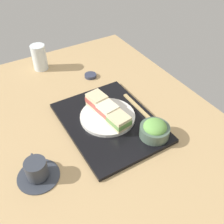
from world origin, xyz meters
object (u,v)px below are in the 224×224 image
(sandwich_far, at_px, (97,101))
(coffee_cup, at_px, (37,171))
(sandwich_plate, at_px, (108,116))
(salad_bowl, at_px, (155,130))
(sandwich_near, at_px, (119,121))
(small_sauce_dish, at_px, (91,76))
(sandwich_middle, at_px, (108,110))
(chopsticks_pair, at_px, (139,108))
(drinking_glass, at_px, (39,57))

(sandwich_far, xyz_separation_m, coffee_cup, (-0.18, 0.32, -0.03))
(coffee_cup, bearing_deg, sandwich_plate, -70.70)
(salad_bowl, bearing_deg, sandwich_plate, 30.13)
(sandwich_near, xyz_separation_m, sandwich_far, (0.14, 0.02, 0.00))
(sandwich_far, height_order, small_sauce_dish, sandwich_far)
(small_sauce_dish, bearing_deg, coffee_cup, 136.14)
(sandwich_plate, height_order, sandwich_near, sandwich_near)
(sandwich_near, height_order, salad_bowl, salad_bowl)
(sandwich_middle, bearing_deg, sandwich_near, -173.38)
(sandwich_middle, height_order, chopsticks_pair, sandwich_middle)
(sandwich_middle, height_order, small_sauce_dish, sandwich_middle)
(coffee_cup, height_order, small_sauce_dish, coffee_cup)
(coffee_cup, relative_size, small_sauce_dish, 2.39)
(sandwich_middle, bearing_deg, sandwich_plate, -63.43)
(sandwich_near, xyz_separation_m, chopsticks_pair, (0.05, -0.13, -0.03))
(sandwich_plate, relative_size, chopsticks_pair, 1.05)
(sandwich_plate, xyz_separation_m, sandwich_near, (-0.07, -0.01, 0.03))
(coffee_cup, bearing_deg, salad_bowl, -97.57)
(drinking_glass, bearing_deg, salad_bowl, -164.02)
(chopsticks_pair, bearing_deg, sandwich_plate, 82.87)
(sandwich_plate, bearing_deg, salad_bowl, -149.87)
(small_sauce_dish, bearing_deg, drinking_glass, 42.45)
(sandwich_near, bearing_deg, small_sauce_dish, -11.22)
(sandwich_near, xyz_separation_m, small_sauce_dish, (0.38, -0.08, -0.04))
(chopsticks_pair, bearing_deg, sandwich_far, 58.86)
(sandwich_middle, distance_m, chopsticks_pair, 0.14)
(sandwich_near, height_order, chopsticks_pair, sandwich_near)
(sandwich_far, relative_size, salad_bowl, 0.75)
(salad_bowl, distance_m, chopsticks_pair, 0.16)
(sandwich_plate, height_order, sandwich_middle, sandwich_middle)
(sandwich_plate, height_order, sandwich_far, sandwich_far)
(sandwich_far, relative_size, chopsticks_pair, 0.40)
(sandwich_middle, distance_m, drinking_glass, 0.52)
(sandwich_plate, bearing_deg, chopsticks_pair, -97.13)
(sandwich_near, xyz_separation_m, coffee_cup, (-0.04, 0.33, -0.02))
(sandwich_plate, height_order, small_sauce_dish, sandwich_plate)
(salad_bowl, height_order, coffee_cup, salad_bowl)
(salad_bowl, bearing_deg, small_sauce_dish, 1.73)
(salad_bowl, bearing_deg, sandwich_far, 23.94)
(sandwich_middle, bearing_deg, sandwich_far, 6.62)
(sandwich_far, relative_size, drinking_glass, 0.64)
(salad_bowl, bearing_deg, drinking_glass, 15.98)
(sandwich_middle, relative_size, chopsticks_pair, 0.40)
(chopsticks_pair, distance_m, coffee_cup, 0.47)
(sandwich_near, distance_m, drinking_glass, 0.59)
(salad_bowl, relative_size, chopsticks_pair, 0.53)
(sandwich_far, bearing_deg, chopsticks_pair, -121.14)
(sandwich_near, relative_size, sandwich_far, 1.02)
(coffee_cup, distance_m, drinking_glass, 0.66)
(sandwich_far, relative_size, small_sauce_dish, 1.42)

